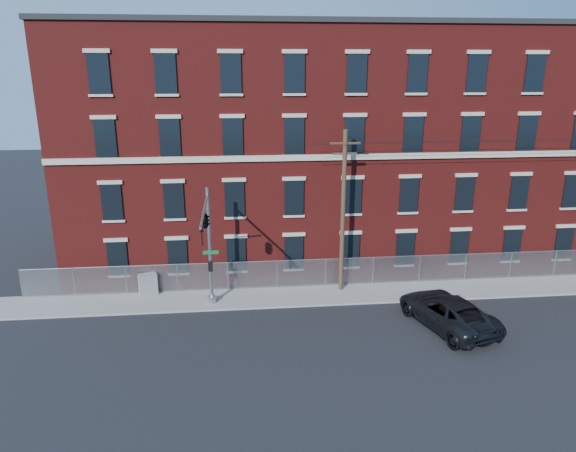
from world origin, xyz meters
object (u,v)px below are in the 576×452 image
(traffic_signal_mast, at_px, (206,229))
(pickup_truck, at_px, (447,311))
(utility_cabinet, at_px, (148,284))
(utility_pole_near, at_px, (343,209))

(traffic_signal_mast, xyz_separation_m, pickup_truck, (12.81, -1.73, -4.53))
(traffic_signal_mast, bearing_deg, pickup_truck, -7.71)
(traffic_signal_mast, xyz_separation_m, utility_cabinet, (-3.95, 3.82, -4.59))
(utility_pole_near, xyz_separation_m, pickup_truck, (4.81, -5.15, -4.48))
(pickup_truck, bearing_deg, traffic_signal_mast, -24.06)
(utility_cabinet, bearing_deg, pickup_truck, -38.38)
(utility_cabinet, bearing_deg, traffic_signal_mast, -64.08)
(pickup_truck, bearing_deg, utility_cabinet, -34.69)
(utility_pole_near, height_order, pickup_truck, utility_pole_near)
(utility_pole_near, height_order, utility_cabinet, utility_pole_near)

